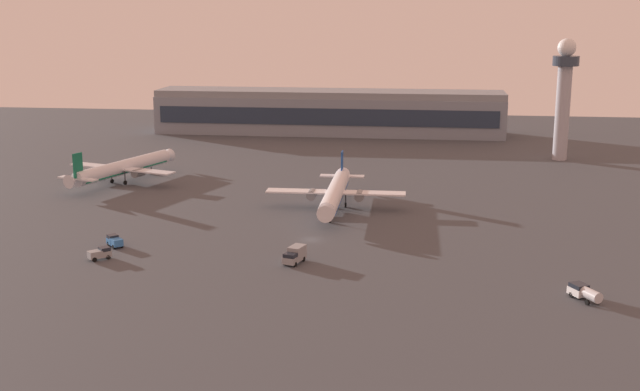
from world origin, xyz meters
TOP-DOWN VIEW (x-y plane):
  - ground_plane at (0.00, 0.00)m, footprint 416.00×416.00m
  - terminal_building at (-13.57, 144.93)m, footprint 131.07×22.40m
  - control_tower at (65.05, 99.29)m, footprint 8.00×8.00m
  - airplane_terminal_side at (2.12, 26.17)m, footprint 33.01×42.47m
  - airplane_near_gate at (-58.66, 48.41)m, footprint 32.51×41.34m
  - maintenance_van at (-37.58, -18.46)m, footprint 4.32×4.31m
  - fuel_truck at (48.92, -29.01)m, footprint 4.89×6.53m
  - baggage_tractor at (-38.01, -10.10)m, footprint 4.28×4.35m
  - catering_truck at (-0.75, -15.81)m, footprint 3.95×6.10m

SIDE VIEW (x-z plane):
  - ground_plane at x=0.00m, z-range 0.00..0.00m
  - maintenance_van at x=-37.58m, z-range 0.05..2.30m
  - baggage_tractor at x=-38.01m, z-range 0.05..2.30m
  - fuel_truck at x=48.92m, z-range 0.19..2.54m
  - catering_truck at x=-0.75m, z-range 0.05..3.10m
  - airplane_near_gate at x=-58.66m, z-range -1.33..9.56m
  - airplane_terminal_side at x=2.12m, z-range -1.33..9.58m
  - terminal_building at x=-13.57m, z-range -0.11..16.29m
  - control_tower at x=65.05m, z-range 2.94..40.54m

